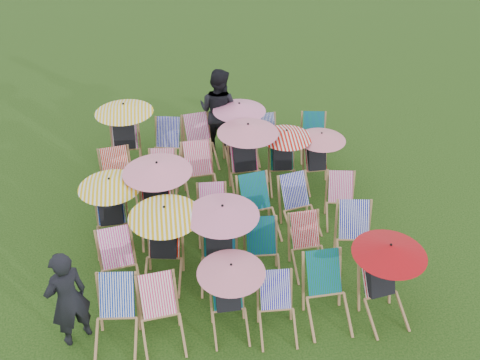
{
  "coord_description": "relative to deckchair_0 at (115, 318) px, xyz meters",
  "views": [
    {
      "loc": [
        -0.93,
        -7.44,
        6.38
      ],
      "look_at": [
        0.2,
        0.32,
        0.9
      ],
      "focal_mm": 40.0,
      "sensor_mm": 36.0,
      "label": 1
    }
  ],
  "objects": [
    {
      "name": "deckchair_4",
      "position": [
        3.08,
        -0.01,
        0.02
      ],
      "size": [
        0.67,
        0.92,
        0.98
      ],
      "rotation": [
        0.0,
        0.0,
        0.03
      ],
      "color": "#9D7249",
      "rests_on": "ground"
    },
    {
      "name": "deckchair_20",
      "position": [
        1.48,
        3.4,
        0.03
      ],
      "size": [
        0.74,
        0.97,
        1.0
      ],
      "rotation": [
        0.0,
        0.0,
        0.09
      ],
      "color": "#9D7249",
      "rests_on": "ground"
    },
    {
      "name": "deckchair_19",
      "position": [
        0.74,
        3.41,
        -0.03
      ],
      "size": [
        0.68,
        0.88,
        0.89
      ],
      "rotation": [
        0.0,
        0.0,
        -0.11
      ],
      "color": "#9D7249",
      "rests_on": "ground"
    },
    {
      "name": "deckchair_0",
      "position": [
        0.0,
        0.0,
        0.0
      ],
      "size": [
        0.72,
        0.93,
        0.95
      ],
      "rotation": [
        0.0,
        0.0,
        -0.11
      ],
      "color": "#9D7249",
      "rests_on": "ground"
    },
    {
      "name": "deckchair_23",
      "position": [
        3.86,
        3.42,
        0.13
      ],
      "size": [
        0.97,
        1.01,
        1.15
      ],
      "rotation": [
        0.0,
        0.0,
        0.02
      ],
      "color": "#9D7249",
      "rests_on": "ground"
    },
    {
      "name": "deckchair_2",
      "position": [
        1.63,
        0.03,
        0.14
      ],
      "size": [
        0.98,
        1.02,
        1.16
      ],
      "rotation": [
        0.0,
        0.0,
        0.02
      ],
      "color": "#9D7249",
      "rests_on": "ground"
    },
    {
      "name": "ground",
      "position": [
        1.94,
        2.18,
        -0.47
      ],
      "size": [
        100.0,
        100.0,
        0.0
      ],
      "primitive_type": "plane",
      "color": "black",
      "rests_on": "ground"
    },
    {
      "name": "deckchair_22",
      "position": [
        3.16,
        3.5,
        0.17
      ],
      "size": [
        1.03,
        1.08,
        1.22
      ],
      "rotation": [
        0.0,
        0.0,
        -0.08
      ],
      "color": "#9D7249",
      "rests_on": "ground"
    },
    {
      "name": "deckchair_26",
      "position": [
        1.59,
        4.6,
        0.01
      ],
      "size": [
        0.78,
        0.99,
        0.98
      ],
      "rotation": [
        0.0,
        0.0,
        0.16
      ],
      "color": "#9D7249",
      "rests_on": "ground"
    },
    {
      "name": "deckchair_7",
      "position": [
        0.73,
        1.22,
        0.24
      ],
      "size": [
        1.14,
        1.22,
        1.35
      ],
      "rotation": [
        0.0,
        0.0,
        -0.18
      ],
      "color": "#9D7249",
      "rests_on": "ground"
    },
    {
      "name": "deckchair_10",
      "position": [
        3.08,
        1.1,
        -0.04
      ],
      "size": [
        0.63,
        0.84,
        0.88
      ],
      "rotation": [
        0.0,
        0.0,
        0.06
      ],
      "color": "#9D7249",
      "rests_on": "ground"
    },
    {
      "name": "deckchair_27",
      "position": [
        2.4,
        4.56,
        0.23
      ],
      "size": [
        1.12,
        1.18,
        1.33
      ],
      "rotation": [
        0.0,
        0.0,
        0.08
      ],
      "color": "#9D7249",
      "rests_on": "ground"
    },
    {
      "name": "deckchair_16",
      "position": [
        3.18,
        2.16,
        -0.01
      ],
      "size": [
        0.77,
        0.95,
        0.92
      ],
      "rotation": [
        0.0,
        0.0,
        0.21
      ],
      "color": "#9D7249",
      "rests_on": "ground"
    },
    {
      "name": "deckchair_3",
      "position": [
        2.3,
        -0.14,
        -0.05
      ],
      "size": [
        0.6,
        0.81,
        0.85
      ],
      "rotation": [
        0.0,
        0.0,
        -0.05
      ],
      "color": "#9D7249",
      "rests_on": "ground"
    },
    {
      "name": "deckchair_15",
      "position": [
        2.43,
        2.16,
        0.01
      ],
      "size": [
        0.79,
        0.99,
        0.98
      ],
      "rotation": [
        0.0,
        0.0,
        0.17
      ],
      "color": "#9D7249",
      "rests_on": "ground"
    },
    {
      "name": "deckchair_6",
      "position": [
        0.01,
        1.05,
        -0.01
      ],
      "size": [
        0.74,
        0.94,
        0.93
      ],
      "rotation": [
        0.0,
        0.0,
        0.16
      ],
      "color": "#9D7249",
      "rests_on": "ground"
    },
    {
      "name": "deckchair_24",
      "position": [
        0.01,
        4.68,
        0.28
      ],
      "size": [
        1.2,
        1.24,
        1.42
      ],
      "rotation": [
        0.0,
        0.0,
        -0.01
      ],
      "color": "#9D7249",
      "rests_on": "ground"
    },
    {
      "name": "deckchair_28",
      "position": [
        3.05,
        4.6,
        -0.03
      ],
      "size": [
        0.64,
        0.85,
        0.88
      ],
      "rotation": [
        0.0,
        0.0,
        0.08
      ],
      "color": "#9D7249",
      "rests_on": "ground"
    },
    {
      "name": "deckchair_5",
      "position": [
        3.93,
        -0.04,
        0.2
      ],
      "size": [
        1.08,
        1.17,
        1.28
      ],
      "rotation": [
        0.0,
        0.0,
        0.16
      ],
      "color": "#9D7249",
      "rests_on": "ground"
    },
    {
      "name": "deckchair_25",
      "position": [
        0.86,
        4.59,
        -0.0
      ],
      "size": [
        0.79,
        0.98,
        0.95
      ],
      "rotation": [
        0.0,
        0.0,
        -0.21
      ],
      "color": "#9D7249",
      "rests_on": "ground"
    },
    {
      "name": "person_rear",
      "position": [
        2.05,
        5.1,
        0.48
      ],
      "size": [
        1.18,
        1.12,
        1.92
      ],
      "primitive_type": "imported",
      "rotation": [
        0.0,
        0.0,
        2.55
      ],
      "color": "black",
      "rests_on": "ground"
    },
    {
      "name": "person_left",
      "position": [
        -0.61,
        0.13,
        0.34
      ],
      "size": [
        0.71,
        0.66,
        1.63
      ],
      "primitive_type": "imported",
      "rotation": [
        0.0,
        0.0,
        3.74
      ],
      "color": "black",
      "rests_on": "ground"
    },
    {
      "name": "deckchair_11",
      "position": [
        3.89,
        1.14,
        0.01
      ],
      "size": [
        0.77,
        0.98,
        0.97
      ],
      "rotation": [
        0.0,
        0.0,
        -0.16
      ],
      "color": "#9D7249",
      "rests_on": "ground"
    },
    {
      "name": "deckchair_9",
      "position": [
        2.29,
        1.01,
        -0.02
      ],
      "size": [
        0.65,
        0.87,
        0.91
      ],
      "rotation": [
        0.0,
        0.0,
        -0.06
      ],
      "color": "#9D7249",
      "rests_on": "ground"
    },
    {
      "name": "deckchair_17",
      "position": [
        3.98,
        2.23,
        -0.05
      ],
      "size": [
        0.7,
        0.87,
        0.85
      ],
      "rotation": [
        0.0,
        0.0,
        -0.18
      ],
      "color": "#9D7249",
      "rests_on": "ground"
    },
    {
      "name": "deckchair_12",
      "position": [
        -0.15,
        2.22,
        0.2
      ],
      "size": [
        1.08,
        1.13,
        1.28
      ],
      "rotation": [
        0.0,
        0.0,
        0.03
      ],
      "color": "#9D7249",
      "rests_on": "ground"
    },
    {
      "name": "deckchair_29",
      "position": [
        4.06,
        4.51,
        -0.03
      ],
      "size": [
        0.73,
        0.91,
        0.89
      ],
      "rotation": [
        0.0,
        0.0,
        -0.18
      ],
      "color": "#9D7249",
      "rests_on": "ground"
    },
    {
      "name": "deckchair_1",
      "position": [
        0.63,
        -0.06,
        -0.01
      ],
      "size": [
        0.7,
        0.91,
        0.92
      ],
      "rotation": [
        0.0,
        0.0,
        0.11
      ],
      "color": "#9D7249",
      "rests_on": "ground"
    },
    {
      "name": "deckchair_14",
      "position": [
        1.6,
        2.17,
        -0.04
      ],
      "size": [
        0.62,
        0.83,
        0.87
      ],
      "rotation": [
        0.0,
        0.0,
        -0.05
      ],
      "color": "#9D7249",
      "rests_on": "ground"
    },
    {
      "name": "deckchair_18",
      "position": [
        -0.11,
        3.43,
        0.02
      ],
      "size": [
        0.76,
        0.98,
        0.98
      ],
      "rotation": [
        0.0,
        0.0,
        0.14
      ],
      "color": "#9D7249",
      "rests_on": "ground"
    },
    {
      "name": "deckchair_8",
      "position": [
        1.62,
        1.1,
        0.25
      ],
      "size": [
        1.15,
        1.22,
        1.37
      ],
      "rotation": [
        0.0,
        0.0,
        -0.12
      ],
      "color": "#9D7249",
      "rests_on": "ground"
    },
    {
      "name": "deckchair_21",
      "position": [
        2.41,
        3.48,
        0.27
      ],
      "size": [
        1.2,
        1.25,
        1.42
      ],
      "rotation": [
        0.0,
        0.0,
        0.04
      ],
      "color": "#9D7249",
      "rests_on": "ground"
    },
    {
      "name": "deckchair_13",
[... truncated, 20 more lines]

